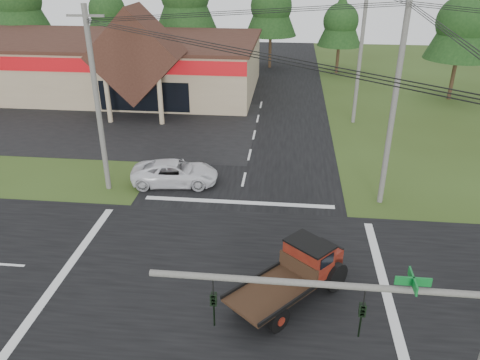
# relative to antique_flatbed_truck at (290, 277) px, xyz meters

# --- Properties ---
(ground) EXTENTS (120.00, 120.00, 0.00)m
(ground) POSITION_rel_antique_flatbed_truck_xyz_m (-2.96, 0.96, -1.15)
(ground) COLOR #334318
(ground) RESTS_ON ground
(road_ns) EXTENTS (12.00, 120.00, 0.02)m
(road_ns) POSITION_rel_antique_flatbed_truck_xyz_m (-2.96, 0.96, -1.14)
(road_ns) COLOR black
(road_ns) RESTS_ON ground
(road_ew) EXTENTS (120.00, 12.00, 0.02)m
(road_ew) POSITION_rel_antique_flatbed_truck_xyz_m (-2.96, 0.96, -1.14)
(road_ew) COLOR black
(road_ew) RESTS_ON ground
(parking_apron) EXTENTS (28.00, 14.00, 0.02)m
(parking_apron) POSITION_rel_antique_flatbed_truck_xyz_m (-16.96, 19.96, -1.13)
(parking_apron) COLOR black
(parking_apron) RESTS_ON ground
(cvs_building) EXTENTS (30.40, 18.20, 9.19)m
(cvs_building) POSITION_rel_antique_flatbed_truck_xyz_m (-18.66, 30.53, 1.63)
(cvs_building) COLOR tan
(cvs_building) RESTS_ON ground
(traffic_signal_mast) EXTENTS (8.12, 0.24, 7.00)m
(traffic_signal_mast) POSITION_rel_antique_flatbed_truck_xyz_m (2.86, -6.54, 3.28)
(traffic_signal_mast) COLOR #595651
(traffic_signal_mast) RESTS_ON ground
(utility_pole_nw) EXTENTS (2.00, 0.30, 10.50)m
(utility_pole_nw) POSITION_rel_antique_flatbed_truck_xyz_m (-10.96, 8.96, 4.24)
(utility_pole_nw) COLOR #595651
(utility_pole_nw) RESTS_ON ground
(utility_pole_ne) EXTENTS (2.00, 0.30, 11.50)m
(utility_pole_ne) POSITION_rel_antique_flatbed_truck_xyz_m (5.04, 8.96, 4.74)
(utility_pole_ne) COLOR #595651
(utility_pole_ne) RESTS_ON ground
(utility_pole_n) EXTENTS (2.00, 0.30, 11.20)m
(utility_pole_n) POSITION_rel_antique_flatbed_truck_xyz_m (5.04, 22.96, 4.59)
(utility_pole_n) COLOR #595651
(utility_pole_n) RESTS_ON ground
(tree_row_b) EXTENTS (5.60, 5.60, 10.10)m
(tree_row_b) POSITION_rel_antique_flatbed_truck_xyz_m (-22.96, 42.96, 5.56)
(tree_row_b) COLOR #332316
(tree_row_b) RESTS_ON ground
(tree_row_d) EXTENTS (6.16, 6.16, 11.11)m
(tree_row_d) POSITION_rel_antique_flatbed_truck_xyz_m (-2.96, 42.96, 6.23)
(tree_row_d) COLOR #332316
(tree_row_d) RESTS_ON ground
(tree_row_e) EXTENTS (5.04, 5.04, 9.09)m
(tree_row_e) POSITION_rel_antique_flatbed_truck_xyz_m (5.04, 40.96, 4.88)
(tree_row_e) COLOR #332316
(tree_row_e) RESTS_ON ground
(tree_side_ne) EXTENTS (6.16, 6.16, 11.11)m
(tree_side_ne) POSITION_rel_antique_flatbed_truck_xyz_m (15.04, 30.96, 6.23)
(tree_side_ne) COLOR #332316
(tree_side_ne) RESTS_ON ground
(antique_flatbed_truck) EXTENTS (5.19, 5.52, 2.30)m
(antique_flatbed_truck) POSITION_rel_antique_flatbed_truck_xyz_m (0.00, 0.00, 0.00)
(antique_flatbed_truck) COLOR #4F100B
(antique_flatbed_truck) RESTS_ON ground
(white_pickup) EXTENTS (5.43, 2.95, 1.45)m
(white_pickup) POSITION_rel_antique_flatbed_truck_xyz_m (-7.08, 10.00, -0.43)
(white_pickup) COLOR white
(white_pickup) RESTS_ON ground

